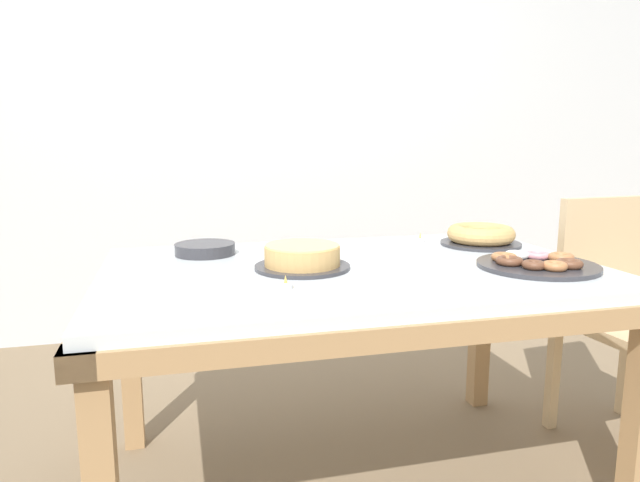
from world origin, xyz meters
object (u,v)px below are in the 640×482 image
at_px(chair, 619,307).
at_px(plate_stack, 205,249).
at_px(pastry_platter, 537,263).
at_px(tealight_left_edge, 420,239).
at_px(cake_golden_bundt, 481,236).
at_px(tealight_near_cakes, 315,248).
at_px(cake_chocolate_round, 302,257).
at_px(tealight_near_front, 286,285).

xyz_separation_m(chair, plate_stack, (-1.55, 0.23, 0.26)).
bearing_deg(pastry_platter, tealight_left_edge, 107.33).
height_order(cake_golden_bundt, tealight_left_edge, cake_golden_bundt).
height_order(tealight_near_cakes, tealight_left_edge, same).
distance_m(cake_golden_bundt, pastry_platter, 0.40).
bearing_deg(tealight_near_cakes, cake_golden_bundt, -3.90).
bearing_deg(pastry_platter, chair, 23.86).
bearing_deg(cake_golden_bundt, plate_stack, 175.83).
height_order(cake_chocolate_round, tealight_near_cakes, cake_chocolate_round).
bearing_deg(plate_stack, chair, -8.38).
xyz_separation_m(tealight_left_edge, tealight_near_front, (-0.65, -0.58, 0.00)).
bearing_deg(tealight_near_cakes, chair, -9.63).
relative_size(pastry_platter, tealight_left_edge, 9.33).
xyz_separation_m(cake_golden_bundt, pastry_platter, (-0.03, -0.40, -0.02)).
distance_m(chair, pastry_platter, 0.66).
bearing_deg(chair, tealight_left_edge, 159.01).
bearing_deg(pastry_platter, plate_stack, 154.58).
height_order(plate_stack, tealight_left_edge, plate_stack).
relative_size(cake_chocolate_round, tealight_near_front, 7.47).
bearing_deg(tealight_left_edge, pastry_platter, -72.67).
xyz_separation_m(plate_stack, tealight_near_front, (0.18, -0.53, -0.01)).
relative_size(cake_golden_bundt, tealight_left_edge, 7.55).
xyz_separation_m(tealight_near_cakes, tealight_near_front, (-0.20, -0.50, 0.00)).
height_order(pastry_platter, plate_stack, same).
height_order(chair, plate_stack, chair).
xyz_separation_m(plate_stack, tealight_near_cakes, (0.39, -0.03, -0.01)).
relative_size(plate_stack, tealight_left_edge, 5.25).
xyz_separation_m(chair, tealight_near_cakes, (-1.17, 0.20, 0.25)).
distance_m(plate_stack, tealight_left_edge, 0.84).
bearing_deg(chair, tealight_near_front, -167.59).
bearing_deg(pastry_platter, cake_golden_bundt, 85.31).
height_order(pastry_platter, tealight_left_edge, pastry_platter).
distance_m(chair, cake_chocolate_round, 1.30).
distance_m(tealight_near_cakes, tealight_near_front, 0.54).
relative_size(plate_stack, tealight_near_front, 5.25).
distance_m(chair, tealight_left_edge, 0.81).
xyz_separation_m(chair, cake_golden_bundt, (-0.52, 0.15, 0.28)).
height_order(cake_golden_bundt, tealight_near_cakes, cake_golden_bundt).
bearing_deg(cake_chocolate_round, chair, 3.31).
bearing_deg(cake_chocolate_round, plate_stack, 132.92).
bearing_deg(cake_golden_bundt, pastry_platter, -94.69).
bearing_deg(cake_golden_bundt, chair, -16.41).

